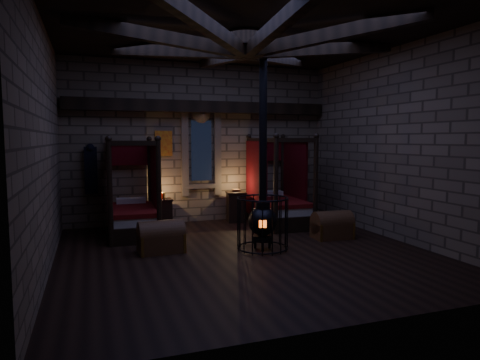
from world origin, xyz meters
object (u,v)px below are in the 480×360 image
object	(u,v)px
trunk_right	(332,226)
stove	(263,218)
trunk_left	(161,238)
bed_left	(133,211)
bed_right	(278,203)

from	to	relation	value
trunk_right	stove	world-z (taller)	stove
trunk_left	stove	distance (m)	2.04
bed_left	bed_right	distance (m)	3.71
trunk_left	trunk_right	size ratio (longest dim) A/B	1.02
trunk_right	stove	distance (m)	1.92
trunk_right	bed_left	bearing A→B (deg)	158.63
trunk_left	stove	xyz separation A→B (m)	(1.95, -0.46, 0.35)
bed_right	trunk_right	xyz separation A→B (m)	(0.46, -1.90, -0.28)
trunk_left	stove	bearing A→B (deg)	-16.02
bed_right	bed_left	bearing A→B (deg)	-177.39
bed_left	bed_right	world-z (taller)	bed_right
bed_left	trunk_left	world-z (taller)	bed_left
bed_left	trunk_right	size ratio (longest dim) A/B	2.47
bed_left	trunk_left	xyz separation A→B (m)	(0.37, -1.82, -0.25)
bed_left	trunk_right	xyz separation A→B (m)	(4.17, -1.88, -0.26)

